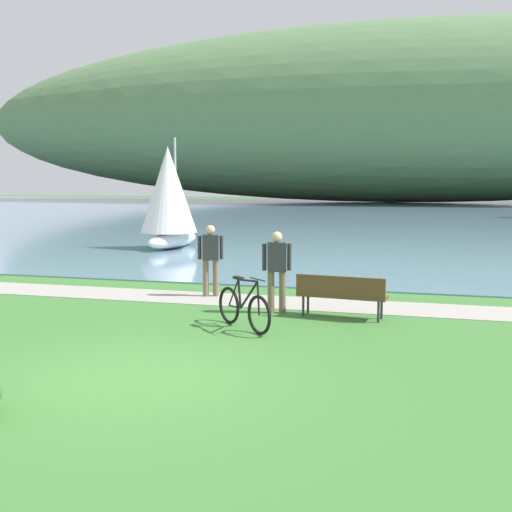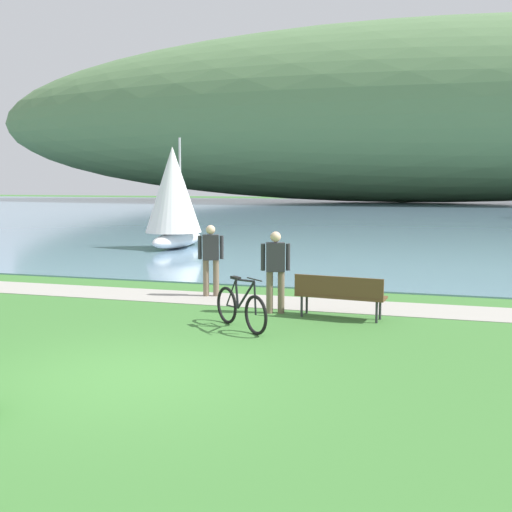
% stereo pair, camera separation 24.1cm
% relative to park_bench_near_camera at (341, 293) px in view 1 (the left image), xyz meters
% --- Properties ---
extents(ground_plane, '(200.00, 200.00, 0.00)m').
position_rel_park_bench_near_camera_xyz_m(ground_plane, '(-2.33, -4.52, -0.52)').
color(ground_plane, '#3D7533').
extents(bay_water, '(180.00, 80.00, 0.04)m').
position_rel_park_bench_near_camera_xyz_m(bay_water, '(-2.33, 43.17, -0.50)').
color(bay_water, '#6B8EA8').
rests_on(bay_water, ground).
extents(distant_hillside, '(117.56, 28.00, 22.58)m').
position_rel_park_bench_near_camera_xyz_m(distant_hillside, '(-2.42, 70.27, 10.81)').
color(distant_hillside, '#567A4C').
rests_on(distant_hillside, bay_water).
extents(shoreline_path, '(60.00, 1.50, 0.01)m').
position_rel_park_bench_near_camera_xyz_m(shoreline_path, '(-2.33, 1.28, -0.52)').
color(shoreline_path, '#A39E93').
rests_on(shoreline_path, ground).
extents(park_bench_near_camera, '(1.84, 0.68, 0.88)m').
position_rel_park_bench_near_camera_xyz_m(park_bench_near_camera, '(0.00, 0.00, 0.00)').
color(park_bench_near_camera, brown).
rests_on(park_bench_near_camera, ground).
extents(bicycle_leaning_near_bench, '(1.36, 1.22, 1.01)m').
position_rel_park_bench_near_camera_xyz_m(bicycle_leaning_near_bench, '(-1.64, -1.37, -0.12)').
color(bicycle_leaning_near_bench, black).
rests_on(bicycle_leaning_near_bench, ground).
extents(person_at_shoreline, '(0.58, 0.33, 1.71)m').
position_rel_park_bench_near_camera_xyz_m(person_at_shoreline, '(-3.31, 1.58, 0.46)').
color(person_at_shoreline, '#72604C').
rests_on(person_at_shoreline, ground).
extents(person_on_the_grass, '(0.59, 0.32, 1.71)m').
position_rel_park_bench_near_camera_xyz_m(person_on_the_grass, '(-1.37, 0.17, 0.46)').
color(person_on_the_grass, '#72604C').
rests_on(person_on_the_grass, ground).
extents(sailboat_nearest_to_shore, '(2.38, 3.85, 4.46)m').
position_rel_park_bench_near_camera_xyz_m(sailboat_nearest_to_shore, '(-8.31, 10.85, 1.62)').
color(sailboat_nearest_to_shore, white).
rests_on(sailboat_nearest_to_shore, bay_water).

